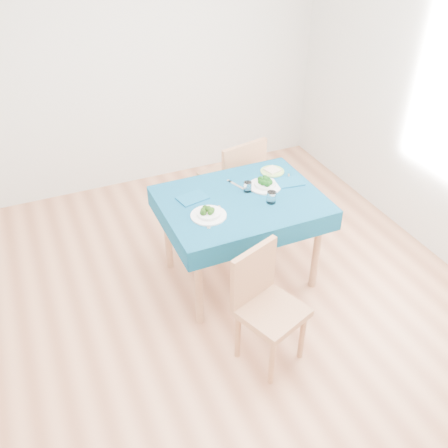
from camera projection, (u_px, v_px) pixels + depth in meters
name	position (u px, v px, depth m)	size (l,w,h in m)	color
room_shell	(224.00, 157.00, 3.01)	(4.02, 4.52, 2.73)	#AA6847
table	(240.00, 239.00, 3.94)	(1.19, 0.90, 0.76)	navy
chair_near	(272.00, 306.00, 3.19)	(0.39, 0.42, 0.97)	#A6724D
chair_far	(230.00, 163.00, 4.56)	(0.46, 0.50, 1.15)	#A6724D
bowl_near	(208.00, 212.00, 3.51)	(0.26, 0.26, 0.08)	white
bowl_far	(265.00, 182.00, 3.84)	(0.25, 0.25, 0.08)	white
fork_near	(207.00, 221.00, 3.48)	(0.02, 0.18, 0.00)	silver
knife_near	(222.00, 212.00, 3.57)	(0.01, 0.19, 0.00)	silver
fork_far	(236.00, 185.00, 3.88)	(0.02, 0.17, 0.00)	silver
knife_far	(289.00, 180.00, 3.94)	(0.02, 0.20, 0.00)	silver
napkin_near	(192.00, 198.00, 3.72)	(0.22, 0.15, 0.01)	navy
napkin_far	(290.00, 182.00, 3.91)	(0.21, 0.15, 0.01)	navy
tumbler_center	(248.00, 187.00, 3.79)	(0.06, 0.06, 0.08)	white
tumbler_side	(271.00, 197.00, 3.65)	(0.07, 0.07, 0.09)	white
side_plate	(272.00, 171.00, 4.05)	(0.19, 0.19, 0.01)	#97C15E
bread_slice	(272.00, 170.00, 4.05)	(0.10, 0.10, 0.02)	beige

